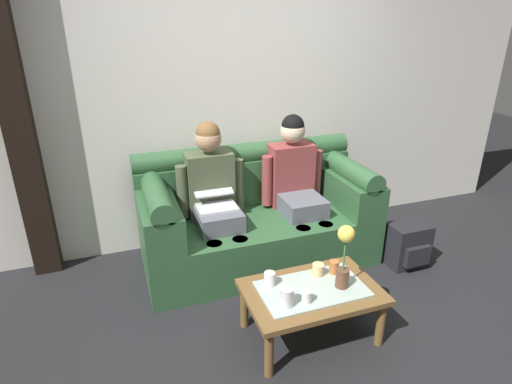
{
  "coord_description": "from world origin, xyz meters",
  "views": [
    {
      "loc": [
        -1.09,
        -1.88,
        1.97
      ],
      "look_at": [
        -0.09,
        0.92,
        0.72
      ],
      "focal_mm": 29.46,
      "sensor_mm": 36.0,
      "label": 1
    }
  ],
  "objects": [
    {
      "name": "person_left",
      "position": [
        -0.36,
        1.17,
        0.66
      ],
      "size": [
        0.56,
        0.67,
        1.22
      ],
      "color": "#595B66",
      "rests_on": "ground_plane"
    },
    {
      "name": "backpack_right",
      "position": [
        1.17,
        0.6,
        0.18
      ],
      "size": [
        0.33,
        0.28,
        0.37
      ],
      "color": "black",
      "rests_on": "ground_plane"
    },
    {
      "name": "cup_near_right",
      "position": [
        0.1,
        0.22,
        0.41
      ],
      "size": [
        0.08,
        0.08,
        0.08
      ],
      "primitive_type": "cylinder",
      "color": "#DBB77A",
      "rests_on": "coffee_table"
    },
    {
      "name": "cup_far_right",
      "position": [
        -0.1,
        -0.02,
        0.41
      ],
      "size": [
        0.06,
        0.06,
        0.08
      ],
      "primitive_type": "cylinder",
      "color": "silver",
      "rests_on": "coffee_table"
    },
    {
      "name": "person_right",
      "position": [
        0.36,
        1.17,
        0.66
      ],
      "size": [
        0.56,
        0.67,
        1.22
      ],
      "color": "#595B66",
      "rests_on": "ground_plane"
    },
    {
      "name": "back_wall_patterned",
      "position": [
        0.0,
        1.7,
        1.45
      ],
      "size": [
        6.0,
        0.12,
        2.9
      ],
      "primitive_type": "cube",
      "color": "silver",
      "rests_on": "ground_plane"
    },
    {
      "name": "cup_near_left",
      "position": [
        -0.22,
        -0.01,
        0.43
      ],
      "size": [
        0.08,
        0.08,
        0.12
      ],
      "primitive_type": "cylinder",
      "color": "silver",
      "rests_on": "coffee_table"
    },
    {
      "name": "timber_pillar",
      "position": [
        -1.71,
        1.58,
        1.45
      ],
      "size": [
        0.2,
        0.2,
        2.9
      ],
      "primitive_type": "cube",
      "color": "black",
      "rests_on": "ground_plane"
    },
    {
      "name": "cup_far_left",
      "position": [
        -0.24,
        0.22,
        0.42
      ],
      "size": [
        0.07,
        0.07,
        0.09
      ],
      "primitive_type": "cylinder",
      "color": "white",
      "rests_on": "coffee_table"
    },
    {
      "name": "coffee_table",
      "position": [
        0.0,
        0.1,
        0.32
      ],
      "size": [
        0.86,
        0.56,
        0.37
      ],
      "color": "brown",
      "rests_on": "ground_plane"
    },
    {
      "name": "flower_vase",
      "position": [
        0.19,
        0.05,
        0.62
      ],
      "size": [
        0.11,
        0.11,
        0.43
      ],
      "color": "brown",
      "rests_on": "coffee_table"
    },
    {
      "name": "ground_plane",
      "position": [
        0.0,
        0.0,
        0.0
      ],
      "size": [
        14.0,
        14.0,
        0.0
      ],
      "primitive_type": "plane",
      "color": "black"
    },
    {
      "name": "cup_far_center",
      "position": [
        0.21,
        0.2,
        0.42
      ],
      "size": [
        0.06,
        0.06,
        0.09
      ],
      "primitive_type": "cylinder",
      "color": "#B26633",
      "rests_on": "coffee_table"
    },
    {
      "name": "couch",
      "position": [
        -0.0,
        1.17,
        0.38
      ],
      "size": [
        1.92,
        0.88,
        0.96
      ],
      "color": "#2D5633",
      "rests_on": "ground_plane"
    }
  ]
}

